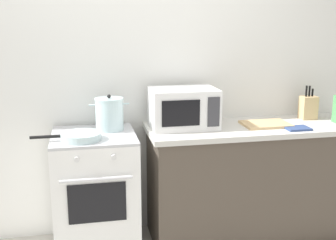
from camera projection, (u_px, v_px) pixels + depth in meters
name	position (u px, v px, depth m)	size (l,w,h in m)	color
back_wall	(171.00, 79.00, 3.48)	(4.40, 0.10, 2.50)	silver
lower_cabinet_right	(252.00, 183.00, 3.45)	(1.64, 0.56, 0.88)	#4C4238
countertop_right	(255.00, 128.00, 3.34)	(1.70, 0.60, 0.04)	beige
stove	(96.00, 194.00, 3.18)	(0.60, 0.64, 0.92)	white
stock_pot	(109.00, 114.00, 3.18)	(0.30, 0.21, 0.27)	silver
frying_pan	(80.00, 136.00, 2.93)	(0.48, 0.28, 0.05)	silver
microwave	(183.00, 108.00, 3.25)	(0.50, 0.37, 0.30)	white
cutting_board	(266.00, 124.00, 3.33)	(0.36, 0.26, 0.02)	tan
knife_block	(308.00, 107.00, 3.53)	(0.13, 0.10, 0.28)	tan
oven_mitt	(297.00, 128.00, 3.22)	(0.18, 0.14, 0.02)	#33477A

